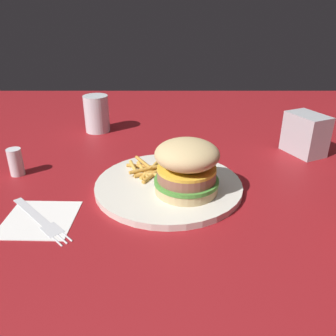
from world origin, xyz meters
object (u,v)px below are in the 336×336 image
at_px(sandwich, 186,166).
at_px(fries_pile, 147,170).
at_px(salt_shaker, 15,162).
at_px(drink_glass, 96,116).
at_px(napkin_dispenser, 305,134).
at_px(fork, 39,218).
at_px(napkin, 39,219).
at_px(plate, 168,185).

height_order(sandwich, fries_pile, sandwich).
height_order(fries_pile, salt_shaker, salt_shaker).
relative_size(drink_glass, napkin_dispenser, 1.05).
distance_m(fork, napkin_dispenser, 0.58).
bearing_deg(napkin, napkin_dispenser, 27.81).
bearing_deg(fork, plate, 26.87).
relative_size(fork, drink_glass, 1.41).
distance_m(plate, napkin_dispenser, 0.35).
distance_m(plate, napkin, 0.23).
height_order(napkin, fork, fork).
distance_m(sandwich, salt_shaker, 0.35).
height_order(fries_pile, napkin, fries_pile).
distance_m(fries_pile, salt_shaker, 0.26).
bearing_deg(fork, napkin_dispenser, 27.96).
bearing_deg(fries_pile, plate, -45.99).
relative_size(plate, napkin, 2.46).
xyz_separation_m(napkin, salt_shaker, (-0.10, 0.16, 0.03)).
bearing_deg(drink_glass, salt_shaker, -113.36).
distance_m(fork, salt_shaker, 0.19).
bearing_deg(salt_shaker, fries_pile, -3.23).
height_order(fork, drink_glass, drink_glass).
relative_size(fries_pile, drink_glass, 1.08).
distance_m(plate, sandwich, 0.07).
height_order(fries_pile, drink_glass, drink_glass).
relative_size(drink_glass, salt_shaker, 1.74).
distance_m(plate, fries_pile, 0.06).
xyz_separation_m(napkin_dispenser, salt_shaker, (-0.61, -0.11, -0.02)).
relative_size(napkin, salt_shaker, 2.00).
bearing_deg(drink_glass, plate, -59.39).
height_order(plate, napkin_dispenser, napkin_dispenser).
bearing_deg(drink_glass, fries_pile, -61.94).
bearing_deg(fries_pile, salt_shaker, 176.77).
bearing_deg(napkin_dispenser, napkin, 92.67).
distance_m(sandwich, fork, 0.25).
bearing_deg(plate, fork, -153.13).
relative_size(sandwich, fork, 0.84).
height_order(napkin, drink_glass, drink_glass).
distance_m(plate, fork, 0.23).
relative_size(plate, drink_glass, 2.83).
height_order(plate, napkin, plate).
bearing_deg(drink_glass, napkin_dispenser, -16.98).
bearing_deg(napkin_dispenser, salt_shaker, 75.11).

